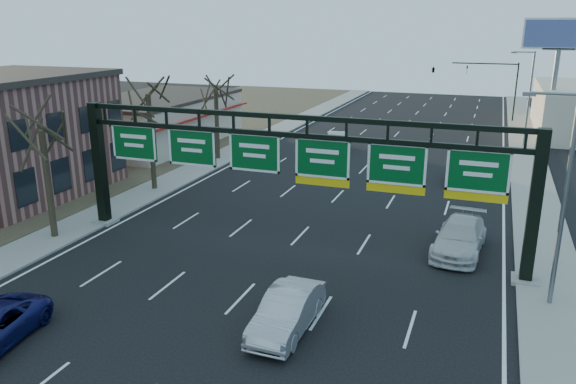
% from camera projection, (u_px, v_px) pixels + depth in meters
% --- Properties ---
extents(ground, '(160.00, 160.00, 0.00)m').
position_uv_depth(ground, '(220.00, 320.00, 22.67)').
color(ground, black).
rests_on(ground, ground).
extents(sidewalk_left, '(3.00, 120.00, 0.12)m').
position_uv_depth(sidewalk_left, '(190.00, 172.00, 44.85)').
color(sidewalk_left, gray).
rests_on(sidewalk_left, ground).
extents(sidewalk_right, '(3.00, 120.00, 0.12)m').
position_uv_depth(sidewalk_right, '(537.00, 207.00, 36.39)').
color(sidewalk_right, gray).
rests_on(sidewalk_right, ground).
extents(dirt_strip_left, '(21.00, 120.00, 0.06)m').
position_uv_depth(dirt_strip_left, '(67.00, 160.00, 48.88)').
color(dirt_strip_left, '#473D2B').
rests_on(dirt_strip_left, ground).
extents(lane_markings, '(21.60, 120.00, 0.01)m').
position_uv_depth(lane_markings, '(345.00, 188.00, 40.64)').
color(lane_markings, white).
rests_on(lane_markings, ground).
extents(sign_gantry, '(24.60, 1.20, 7.20)m').
position_uv_depth(sign_gantry, '(291.00, 164.00, 28.46)').
color(sign_gantry, black).
rests_on(sign_gantry, ground).
extents(brick_block, '(10.40, 12.40, 8.30)m').
position_uv_depth(brick_block, '(9.00, 135.00, 38.44)').
color(brick_block, '#9C5D55').
rests_on(brick_block, ground).
extents(cream_strip, '(10.90, 18.40, 4.70)m').
position_uv_depth(cream_strip, '(157.00, 120.00, 55.13)').
color(cream_strip, '#C2B5A1').
rests_on(cream_strip, ground).
extents(tree_gantry, '(3.60, 3.60, 8.48)m').
position_uv_depth(tree_gantry, '(39.00, 111.00, 29.33)').
color(tree_gantry, '#2C2418').
rests_on(tree_gantry, sidewalk_left).
extents(tree_mid, '(3.60, 3.60, 9.24)m').
position_uv_depth(tree_mid, '(147.00, 79.00, 38.10)').
color(tree_mid, '#2C2418').
rests_on(tree_mid, sidewalk_left).
extents(tree_far, '(3.60, 3.60, 8.86)m').
position_uv_depth(tree_far, '(215.00, 73.00, 47.19)').
color(tree_far, '#2C2418').
rests_on(tree_far, sidewalk_left).
extents(streetlight_near, '(2.15, 0.22, 9.00)m').
position_uv_depth(streetlight_near, '(562.00, 190.00, 22.47)').
color(streetlight_near, slate).
rests_on(streetlight_near, sidewalk_right).
extents(streetlight_far, '(2.15, 0.22, 9.00)m').
position_uv_depth(streetlight_far, '(528.00, 94.00, 53.02)').
color(streetlight_far, slate).
rests_on(streetlight_far, sidewalk_right).
extents(billboard_right, '(7.00, 0.50, 12.00)m').
position_uv_depth(billboard_right, '(559.00, 49.00, 55.50)').
color(billboard_right, slate).
rests_on(billboard_right, ground).
extents(traffic_signal_mast, '(10.16, 0.54, 7.00)m').
position_uv_depth(traffic_signal_mast, '(464.00, 74.00, 68.61)').
color(traffic_signal_mast, black).
rests_on(traffic_signal_mast, ground).
extents(car_silver_sedan, '(1.74, 4.86, 1.59)m').
position_uv_depth(car_silver_sedan, '(287.00, 311.00, 21.75)').
color(car_silver_sedan, '#A6A7AB').
rests_on(car_silver_sedan, ground).
extents(car_white_wagon, '(2.78, 5.91, 1.67)m').
position_uv_depth(car_white_wagon, '(460.00, 237.00, 29.20)').
color(car_white_wagon, silver).
rests_on(car_white_wagon, ground).
extents(car_grey_far, '(2.00, 4.49, 1.50)m').
position_uv_depth(car_grey_far, '(460.00, 171.00, 42.40)').
color(car_grey_far, '#383A3C').
rests_on(car_grey_far, ground).
extents(car_silver_distant, '(2.66, 5.15, 1.62)m').
position_uv_depth(car_silver_distant, '(337.00, 141.00, 52.81)').
color(car_silver_distant, '#B4B4B9').
rests_on(car_silver_distant, ground).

